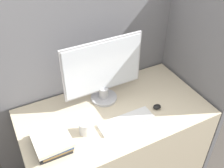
{
  "coord_description": "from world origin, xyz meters",
  "views": [
    {
      "loc": [
        -0.67,
        -0.88,
        2.11
      ],
      "look_at": [
        -0.0,
        0.42,
        0.97
      ],
      "focal_mm": 42.0,
      "sensor_mm": 36.0,
      "label": 1
    }
  ],
  "objects": [
    {
      "name": "cubicle_panel_right",
      "position": [
        0.74,
        0.41,
        0.8
      ],
      "size": [
        0.04,
        0.82,
        1.6
      ],
      "color": "slate",
      "rests_on": "ground_plane"
    },
    {
      "name": "desk",
      "position": [
        0.0,
        0.38,
        0.37
      ],
      "size": [
        1.41,
        0.76,
        0.73
      ],
      "color": "beige",
      "rests_on": "ground_plane"
    },
    {
      "name": "coffee_cup",
      "position": [
        -0.27,
        0.29,
        0.78
      ],
      "size": [
        0.09,
        0.09,
        0.1
      ],
      "color": "white",
      "rests_on": "desk"
    },
    {
      "name": "book_stack",
      "position": [
        -0.51,
        0.28,
        0.78
      ],
      "size": [
        0.24,
        0.27,
        0.09
      ],
      "color": "#262628",
      "rests_on": "desk"
    },
    {
      "name": "keyboard",
      "position": [
        0.02,
        0.25,
        0.74
      ],
      "size": [
        0.41,
        0.12,
        0.02
      ],
      "color": "silver",
      "rests_on": "desk"
    },
    {
      "name": "monitor",
      "position": [
        -0.01,
        0.55,
        0.99
      ],
      "size": [
        0.62,
        0.21,
        0.52
      ],
      "color": "#B7B7BC",
      "rests_on": "desk"
    },
    {
      "name": "cubicle_panel_rear",
      "position": [
        0.0,
        0.8,
        0.8
      ],
      "size": [
        1.81,
        0.04,
        1.6
      ],
      "color": "slate",
      "rests_on": "ground_plane"
    },
    {
      "name": "mouse",
      "position": [
        0.3,
        0.27,
        0.75
      ],
      "size": [
        0.06,
        0.05,
        0.03
      ],
      "color": "black",
      "rests_on": "desk"
    }
  ]
}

